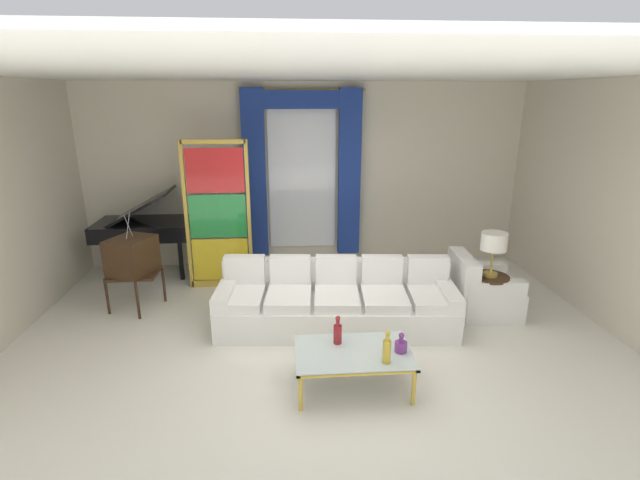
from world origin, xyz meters
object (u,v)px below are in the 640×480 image
peacock_figurine (249,284)px  stained_glass_divider (218,219)px  couch_white_long (336,302)px  coffee_table (353,354)px  bottle_crystal_tall (338,333)px  armchair_white (480,292)px  vintage_tv (132,257)px  bottle_blue_decanter (401,345)px  table_lamp_brass (494,243)px  round_side_table (488,293)px  grand_piano (147,225)px  bottle_amber_squat (387,350)px

peacock_figurine → stained_glass_divider: bearing=132.4°
couch_white_long → coffee_table: size_ratio=2.62×
bottle_crystal_tall → armchair_white: armchair_white is taller
vintage_tv → bottle_crystal_tall: bearing=-36.6°
couch_white_long → bottle_blue_decanter: couch_white_long is taller
bottle_blue_decanter → vintage_tv: vintage_tv is taller
vintage_tv → table_lamp_brass: bearing=-8.5°
coffee_table → peacock_figurine: peacock_figurine is taller
couch_white_long → armchair_white: size_ratio=3.44×
stained_glass_divider → round_side_table: bearing=-20.8°
bottle_blue_decanter → grand_piano: (-3.28, 3.44, 0.32)m
couch_white_long → grand_piano: bearing=143.9°
bottle_blue_decanter → round_side_table: (1.49, 1.40, -0.12)m
bottle_crystal_tall → grand_piano: (-2.69, 3.23, 0.27)m
round_side_table → grand_piano: grand_piano is taller
couch_white_long → table_lamp_brass: size_ratio=5.23×
couch_white_long → round_side_table: size_ratio=5.01×
coffee_table → grand_piano: bearing=129.8°
grand_piano → vintage_tv: bearing=-83.6°
bottle_crystal_tall → stained_glass_divider: (-1.47, 2.55, 0.53)m
bottle_amber_squat → grand_piano: bearing=130.6°
coffee_table → bottle_blue_decanter: size_ratio=5.59×
armchair_white → peacock_figurine: bearing=167.7°
coffee_table → table_lamp_brass: 2.47m
bottle_amber_squat → grand_piano: (-3.10, 3.62, 0.26)m
couch_white_long → peacock_figurine: size_ratio=4.97×
bottle_blue_decanter → coffee_table: bearing=174.4°
bottle_amber_squat → table_lamp_brass: (1.68, 1.58, 0.48)m
bottle_amber_squat → coffee_table: bearing=141.0°
vintage_tv → table_lamp_brass: (4.63, -0.69, 0.30)m
vintage_tv → grand_piano: grand_piano is taller
bottle_amber_squat → armchair_white: size_ratio=0.38×
coffee_table → peacock_figurine: size_ratio=1.89×
couch_white_long → armchair_white: 1.95m
grand_piano → table_lamp_brass: bearing=-23.1°
armchair_white → peacock_figurine: armchair_white is taller
bottle_amber_squat → round_side_table: bearing=43.4°
vintage_tv → grand_piano: 1.36m
bottle_crystal_tall → peacock_figurine: (-1.02, 2.05, -0.31)m
coffee_table → vintage_tv: 3.39m
bottle_blue_decanter → bottle_amber_squat: 0.26m
round_side_table → couch_white_long: bearing=-179.6°
couch_white_long → coffee_table: bearing=-89.3°
bottle_crystal_tall → peacock_figurine: size_ratio=0.50×
coffee_table → bottle_crystal_tall: 0.26m
armchair_white → grand_piano: (-4.75, 1.85, 0.51)m
coffee_table → grand_piano: size_ratio=0.76×
couch_white_long → round_side_table: bearing=0.4°
armchair_white → table_lamp_brass: (0.02, -0.19, 0.74)m
bottle_crystal_tall → stained_glass_divider: bearing=120.0°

